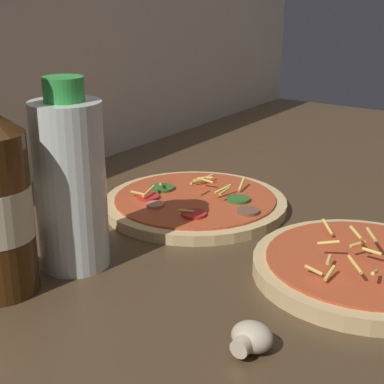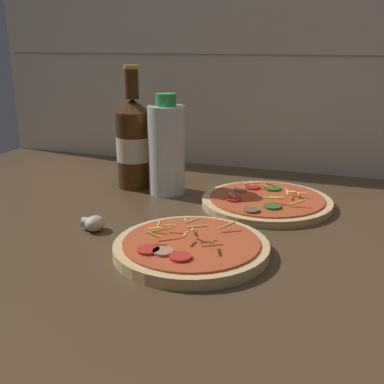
{
  "view_description": "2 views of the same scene",
  "coord_description": "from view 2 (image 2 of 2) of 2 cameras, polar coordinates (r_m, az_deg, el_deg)",
  "views": [
    {
      "loc": [
        -62.37,
        -25.05,
        32.02
      ],
      "look_at": [
        -8.17,
        12.54,
        8.37
      ],
      "focal_mm": 55.0,
      "sensor_mm": 36.0,
      "label": 1
    },
    {
      "loc": [
        16.39,
        -70.38,
        32.89
      ],
      "look_at": [
        -12.82,
        10.59,
        5.99
      ],
      "focal_mm": 45.0,
      "sensor_mm": 36.0,
      "label": 2
    }
  ],
  "objects": [
    {
      "name": "counter_slab",
      "position": [
        0.79,
        6.2,
        -6.4
      ],
      "size": [
        160.0,
        90.0,
        2.5
      ],
      "color": "#4C3823",
      "rests_on": "ground"
    },
    {
      "name": "pizza_far",
      "position": [
        0.94,
        8.94,
        -1.13
      ],
      "size": [
        25.09,
        25.09,
        4.13
      ],
      "color": "tan",
      "rests_on": "counter_slab"
    },
    {
      "name": "beer_bottle",
      "position": [
        1.04,
        -6.9,
        5.87
      ],
      "size": [
        7.56,
        7.56,
        25.9
      ],
      "color": "#47280F",
      "rests_on": "counter_slab"
    },
    {
      "name": "tile_backsplash",
      "position": [
        1.17,
        12.24,
        15.57
      ],
      "size": [
        160.0,
        1.13,
        60.0
      ],
      "color": "beige",
      "rests_on": "ground"
    },
    {
      "name": "pizza_near",
      "position": [
        0.72,
        -0.12,
        -6.59
      ],
      "size": [
        23.39,
        23.39,
        5.2
      ],
      "color": "tan",
      "rests_on": "counter_slab"
    },
    {
      "name": "mushroom_left",
      "position": [
        0.83,
        -11.56,
        -3.65
      ],
      "size": [
        3.88,
        3.69,
        2.59
      ],
      "color": "beige",
      "rests_on": "counter_slab"
    },
    {
      "name": "oil_bottle",
      "position": [
        0.99,
        -3.03,
        5.18
      ],
      "size": [
        7.56,
        7.56,
        20.64
      ],
      "color": "silver",
      "rests_on": "counter_slab"
    }
  ]
}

